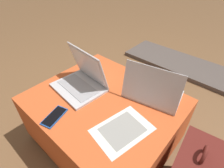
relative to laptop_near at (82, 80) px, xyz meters
name	(u,v)px	position (x,y,z in m)	size (l,w,h in m)	color
ground_plane	(106,138)	(0.20, 0.01, -0.47)	(14.00, 14.00, 0.00)	brown
ottoman	(105,120)	(0.20, 0.01, -0.26)	(0.89, 0.76, 0.41)	maroon
laptop_near	(82,80)	(0.00, 0.00, 0.00)	(0.35, 0.29, 0.26)	silver
laptop_far	(152,91)	(0.41, 0.22, 0.00)	(0.38, 0.30, 0.24)	silver
cell_phone	(54,116)	(0.09, -0.28, -0.05)	(0.11, 0.17, 0.01)	#1E4C9E
paper_sheet	(122,130)	(0.43, -0.10, -0.05)	(0.26, 0.33, 0.00)	silver
fireplace_hearth	(182,64)	(0.20, 1.38, -0.44)	(1.40, 0.50, 0.04)	#564C47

